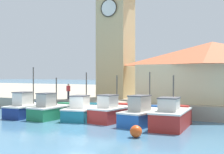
{
  "coord_description": "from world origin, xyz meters",
  "views": [
    {
      "loc": [
        12.43,
        -19.41,
        3.83
      ],
      "look_at": [
        -1.29,
        8.02,
        3.5
      ],
      "focal_mm": 50.0,
      "sensor_mm": 36.0,
      "label": 1
    }
  ],
  "objects": [
    {
      "name": "clock_tower",
      "position": [
        -2.57,
        11.54,
        8.6
      ],
      "size": [
        3.76,
        3.76,
        15.68
      ],
      "color": "tan",
      "rests_on": "quay_wharf"
    },
    {
      "name": "fishing_boat_center",
      "position": [
        4.17,
        2.67,
        0.74
      ],
      "size": [
        2.65,
        5.47,
        3.96
      ],
      "color": "#2356A8",
      "rests_on": "ground"
    },
    {
      "name": "fishing_boat_left_inner",
      "position": [
        -1.4,
        2.86,
        0.69
      ],
      "size": [
        2.74,
        5.0,
        3.94
      ],
      "color": "#196B7F",
      "rests_on": "ground"
    },
    {
      "name": "fishing_boat_far_left",
      "position": [
        -6.63,
        2.04,
        0.74
      ],
      "size": [
        2.06,
        4.87,
        4.41
      ],
      "color": "navy",
      "rests_on": "ground"
    },
    {
      "name": "mooring_buoy",
      "position": [
        5.39,
        -2.13,
        0.37
      ],
      "size": [
        0.74,
        0.74,
        0.74
      ],
      "primitive_type": "sphere",
      "color": "#E54C19",
      "rests_on": "ground"
    },
    {
      "name": "fishing_boat_mid_left",
      "position": [
        1.3,
        2.98,
        0.75
      ],
      "size": [
        2.62,
        4.57,
        3.68
      ],
      "color": "#AD2823",
      "rests_on": "ground"
    },
    {
      "name": "quay_wharf",
      "position": [
        0.0,
        26.02,
        0.59
      ],
      "size": [
        120.0,
        40.0,
        1.18
      ],
      "primitive_type": "cube",
      "color": "#9E937F",
      "rests_on": "ground"
    },
    {
      "name": "ground_plane",
      "position": [
        0.0,
        0.0,
        0.0
      ],
      "size": [
        300.0,
        300.0,
        0.0
      ],
      "primitive_type": "plane",
      "color": "teal"
    },
    {
      "name": "warehouse_right",
      "position": [
        7.83,
        10.5,
        4.04
      ],
      "size": [
        13.19,
        6.69,
        5.6
      ],
      "color": "beige",
      "rests_on": "quay_wharf"
    },
    {
      "name": "dock_worker_near_tower",
      "position": [
        -5.91,
        7.21,
        2.03
      ],
      "size": [
        0.34,
        0.22,
        1.62
      ],
      "color": "#33333D",
      "rests_on": "quay_wharf"
    },
    {
      "name": "fishing_boat_left_outer",
      "position": [
        -4.02,
        1.98,
        0.74
      ],
      "size": [
        2.16,
        4.44,
        3.49
      ],
      "color": "#237A4C",
      "rests_on": "ground"
    },
    {
      "name": "fishing_boat_mid_right",
      "position": [
        6.38,
        2.06,
        0.79
      ],
      "size": [
        2.43,
        5.02,
        3.71
      ],
      "color": "#AD2823",
      "rests_on": "ground"
    }
  ]
}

